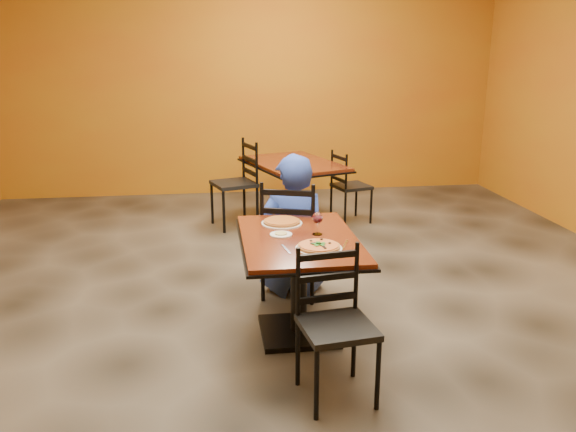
{
  "coord_description": "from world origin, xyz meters",
  "views": [
    {
      "loc": [
        -0.61,
        -4.38,
        2.03
      ],
      "look_at": [
        -0.05,
        -0.3,
        0.85
      ],
      "focal_mm": 36.61,
      "sensor_mm": 36.0,
      "label": 1
    }
  ],
  "objects": [
    {
      "name": "chair_second_right",
      "position": [
        1.07,
        2.3,
        0.43
      ],
      "size": [
        0.48,
        0.48,
        0.86
      ],
      "primitive_type": null,
      "rotation": [
        0.0,
        0.0,
        1.85
      ],
      "color": "black",
      "rests_on": "floor"
    },
    {
      "name": "chair_main_far",
      "position": [
        0.06,
        0.26,
        0.51
      ],
      "size": [
        0.58,
        0.58,
        1.01
      ],
      "primitive_type": null,
      "rotation": [
        0.0,
        0.0,
        2.82
      ],
      "color": "black",
      "rests_on": "floor"
    },
    {
      "name": "knife",
      "position": [
        0.28,
        -0.71,
        0.75
      ],
      "size": [
        0.09,
        0.2,
        0.0
      ],
      "primitive_type": "cube",
      "rotation": [
        0.0,
        0.0,
        -0.39
      ],
      "color": "silver",
      "rests_on": "table_main"
    },
    {
      "name": "table_second",
      "position": [
        0.37,
        2.3,
        0.56
      ],
      "size": [
        1.26,
        1.54,
        0.75
      ],
      "rotation": [
        0.0,
        0.0,
        0.32
      ],
      "color": "#5F210F",
      "rests_on": "floor"
    },
    {
      "name": "pizza_far",
      "position": [
        -0.08,
        -0.16,
        0.77
      ],
      "size": [
        0.28,
        0.28,
        0.02
      ],
      "primitive_type": "cylinder",
      "color": "#BA8623",
      "rests_on": "plate_far"
    },
    {
      "name": "floor",
      "position": [
        0.0,
        0.0,
        0.0
      ],
      "size": [
        7.0,
        8.0,
        0.01
      ],
      "primitive_type": "cube",
      "color": "black",
      "rests_on": "ground"
    },
    {
      "name": "chair_main_near",
      "position": [
        0.1,
        -1.33,
        0.45
      ],
      "size": [
        0.46,
        0.46,
        0.91
      ],
      "primitive_type": null,
      "rotation": [
        0.0,
        0.0,
        0.14
      ],
      "color": "black",
      "rests_on": "floor"
    },
    {
      "name": "pizza_main",
      "position": [
        0.09,
        -0.77,
        0.77
      ],
      "size": [
        0.28,
        0.28,
        0.02
      ],
      "primitive_type": "cylinder",
      "color": "maroon",
      "rests_on": "plate_main"
    },
    {
      "name": "wine_glass",
      "position": [
        0.14,
        -0.45,
        0.84
      ],
      "size": [
        0.08,
        0.08,
        0.18
      ],
      "primitive_type": null,
      "color": "white",
      "rests_on": "table_main"
    },
    {
      "name": "diner",
      "position": [
        0.07,
        0.32,
        0.6
      ],
      "size": [
        0.61,
        0.4,
        1.2
      ],
      "primitive_type": "imported",
      "rotation": [
        0.0,
        0.0,
        3.13
      ],
      "color": "navy",
      "rests_on": "floor"
    },
    {
      "name": "fork",
      "position": [
        -0.13,
        -0.75,
        0.75
      ],
      "size": [
        0.05,
        0.19,
        0.0
      ],
      "primitive_type": "cube",
      "rotation": [
        0.0,
        0.0,
        0.16
      ],
      "color": "silver",
      "rests_on": "table_main"
    },
    {
      "name": "side_plate",
      "position": [
        -0.12,
        -0.44,
        0.76
      ],
      "size": [
        0.16,
        0.16,
        0.01
      ],
      "primitive_type": "cylinder",
      "color": "white",
      "rests_on": "table_main"
    },
    {
      "name": "plate_main",
      "position": [
        0.09,
        -0.77,
        0.76
      ],
      "size": [
        0.31,
        0.31,
        0.01
      ],
      "primitive_type": "cylinder",
      "color": "white",
      "rests_on": "table_main"
    },
    {
      "name": "wall_back",
      "position": [
        0.0,
        4.0,
        1.5
      ],
      "size": [
        7.0,
        0.01,
        3.0
      ],
      "primitive_type": "cube",
      "color": "#A36C12",
      "rests_on": "ground"
    },
    {
      "name": "chair_second_left",
      "position": [
        -0.33,
        2.3,
        0.5
      ],
      "size": [
        0.57,
        0.57,
        1.01
      ],
      "primitive_type": null,
      "rotation": [
        0.0,
        0.0,
        -1.26
      ],
      "color": "black",
      "rests_on": "floor"
    },
    {
      "name": "plate_far",
      "position": [
        -0.08,
        -0.16,
        0.76
      ],
      "size": [
        0.31,
        0.31,
        0.01
      ],
      "primitive_type": "cylinder",
      "color": "white",
      "rests_on": "table_main"
    },
    {
      "name": "table_main",
      "position": [
        0.0,
        -0.5,
        0.56
      ],
      "size": [
        0.83,
        1.23,
        0.75
      ],
      "color": "#5F210F",
      "rests_on": "floor"
    },
    {
      "name": "dip",
      "position": [
        -0.12,
        -0.44,
        0.76
      ],
      "size": [
        0.09,
        0.09,
        0.01
      ],
      "primitive_type": "cylinder",
      "color": "tan",
      "rests_on": "side_plate"
    }
  ]
}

